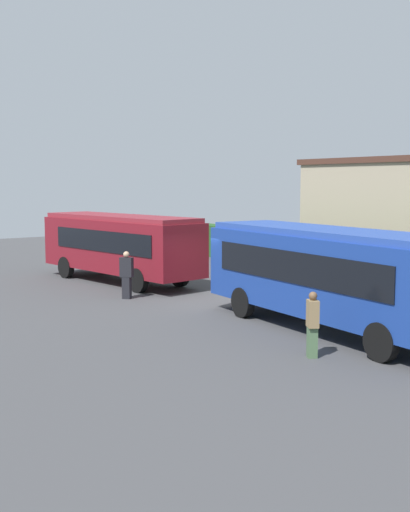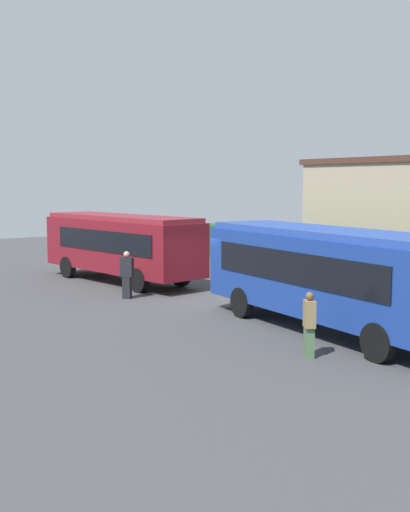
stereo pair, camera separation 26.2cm
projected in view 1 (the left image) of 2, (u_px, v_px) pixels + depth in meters
ground_plane at (221, 302)px, 23.99m from camera, size 64.00×64.00×0.00m
bus_maroon at (120, 243)px, 28.63m from camera, size 9.30×3.61×2.99m
bus_blue at (333, 273)px, 19.01m from camera, size 10.20×3.28×3.07m
person_left at (127, 274)px, 24.59m from camera, size 0.54×0.51×1.83m
person_center at (313, 323)px, 16.28m from camera, size 0.47×0.42×1.70m
hedge_row at (379, 261)px, 28.94m from camera, size 44.00×1.30×1.88m
depot_building at (407, 214)px, 33.03m from camera, size 10.21×5.94×5.68m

